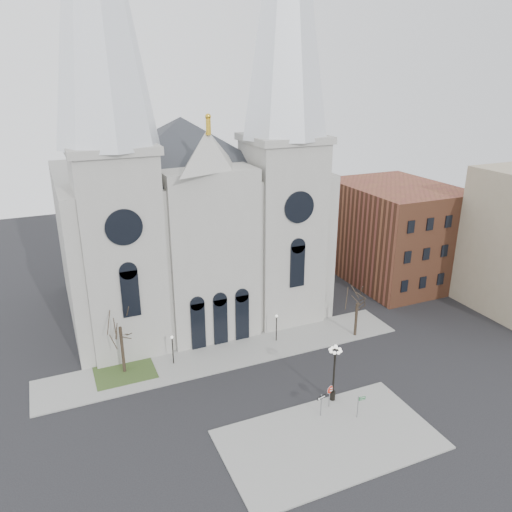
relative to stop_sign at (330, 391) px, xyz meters
name	(u,v)px	position (x,y,z in m)	size (l,w,h in m)	color
ground	(271,414)	(-5.23, 1.27, -1.77)	(160.00, 160.00, 0.00)	black
sidewalk_near	(329,439)	(-2.23, -3.73, -1.70)	(18.00, 10.00, 0.14)	gray
sidewalk_far	(229,354)	(-5.23, 12.27, -1.70)	(40.00, 6.00, 0.14)	gray
grass_patch	(125,372)	(-16.23, 13.27, -1.68)	(6.00, 5.00, 0.18)	#354E21
cathedral	(190,168)	(-5.23, 24.13, 16.71)	(33.00, 26.66, 54.00)	#A4A098
bg_building_brick	(394,233)	(24.77, 23.27, 5.23)	(14.00, 18.00, 14.00)	brown
tree_left	(120,324)	(-16.23, 13.27, 3.82)	(3.20, 3.20, 7.50)	black
tree_right	(357,301)	(9.77, 10.27, 2.70)	(3.20, 3.20, 6.00)	black
ped_lamp_left	(172,345)	(-11.23, 12.77, 0.57)	(0.32, 0.32, 3.26)	black
ped_lamp_right	(276,323)	(0.77, 12.77, 0.57)	(0.32, 0.32, 3.26)	black
stop_sign	(330,391)	(0.00, 0.00, 0.00)	(0.82, 0.09, 2.26)	slate
globe_lamp	(334,366)	(0.85, 0.77, 2.05)	(1.31, 1.31, 5.85)	black
one_way_sign	(321,401)	(-1.35, -0.80, -0.13)	(0.96, 0.24, 2.21)	slate
street_name_sign	(359,405)	(1.58, -2.31, -0.33)	(0.69, 0.16, 2.18)	slate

